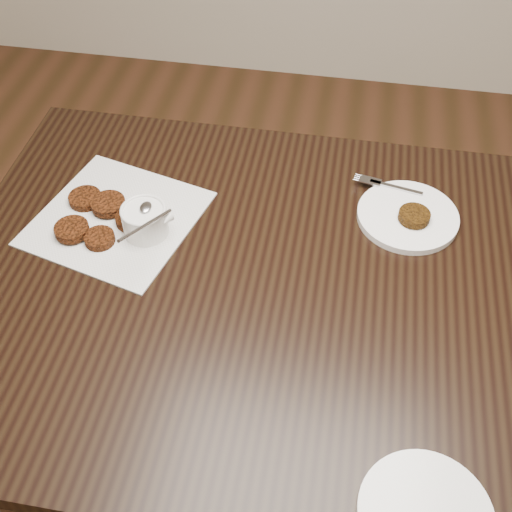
{
  "coord_description": "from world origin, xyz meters",
  "views": [
    {
      "loc": [
        0.05,
        -0.66,
        1.65
      ],
      "look_at": [
        -0.09,
        0.11,
        0.8
      ],
      "focal_mm": 44.86,
      "sensor_mm": 36.0,
      "label": 1
    }
  ],
  "objects_px": {
    "napkin": "(117,218)",
    "sauce_ramekin": "(143,209)",
    "plate_with_patty": "(408,214)",
    "table": "(312,396)"
  },
  "relations": [
    {
      "from": "sauce_ramekin",
      "to": "plate_with_patty",
      "type": "distance_m",
      "value": 0.52
    },
    {
      "from": "table",
      "to": "napkin",
      "type": "height_order",
      "value": "napkin"
    },
    {
      "from": "napkin",
      "to": "plate_with_patty",
      "type": "xyz_separation_m",
      "value": [
        0.58,
        0.1,
        0.01
      ]
    },
    {
      "from": "plate_with_patty",
      "to": "table",
      "type": "bearing_deg",
      "value": -123.35
    },
    {
      "from": "table",
      "to": "napkin",
      "type": "xyz_separation_m",
      "value": [
        -0.43,
        0.11,
        0.38
      ]
    },
    {
      "from": "sauce_ramekin",
      "to": "plate_with_patty",
      "type": "xyz_separation_m",
      "value": [
        0.51,
        0.13,
        -0.05
      ]
    },
    {
      "from": "plate_with_patty",
      "to": "napkin",
      "type": "bearing_deg",
      "value": -169.93
    },
    {
      "from": "napkin",
      "to": "sauce_ramekin",
      "type": "bearing_deg",
      "value": -20.8
    },
    {
      "from": "napkin",
      "to": "sauce_ramekin",
      "type": "distance_m",
      "value": 0.1
    },
    {
      "from": "napkin",
      "to": "sauce_ramekin",
      "type": "height_order",
      "value": "sauce_ramekin"
    }
  ]
}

